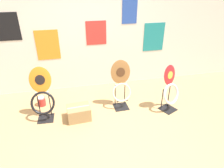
# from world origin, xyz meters

# --- Properties ---
(ground_plane) EXTENTS (14.00, 14.00, 0.00)m
(ground_plane) POSITION_xyz_m (0.00, 0.00, 0.00)
(ground_plane) COLOR tan
(wall_back) EXTENTS (8.00, 0.07, 2.60)m
(wall_back) POSITION_xyz_m (0.00, 2.15, 1.30)
(wall_back) COLOR silver
(wall_back) RESTS_ON ground_plane
(toilet_seat_display_orange_sun) EXTENTS (0.42, 0.34, 0.97)m
(toilet_seat_display_orange_sun) POSITION_xyz_m (-1.00, 1.05, 0.48)
(toilet_seat_display_orange_sun) COLOR black
(toilet_seat_display_orange_sun) RESTS_ON ground_plane
(toilet_seat_display_crimson_swirl) EXTENTS (0.45, 0.37, 0.91)m
(toilet_seat_display_crimson_swirl) POSITION_xyz_m (1.32, 0.81, 0.42)
(toilet_seat_display_crimson_swirl) COLOR black
(toilet_seat_display_crimson_swirl) RESTS_ON ground_plane
(toilet_seat_display_woodgrain) EXTENTS (0.38, 0.29, 0.96)m
(toilet_seat_display_woodgrain) POSITION_xyz_m (0.44, 1.11, 0.48)
(toilet_seat_display_woodgrain) COLOR black
(toilet_seat_display_woodgrain) RESTS_ON ground_plane
(paint_can) EXTENTS (0.16, 0.16, 0.18)m
(paint_can) POSITION_xyz_m (-1.10, 1.49, 0.10)
(paint_can) COLOR red
(paint_can) RESTS_ON ground_plane
(storage_box) EXTENTS (0.43, 0.35, 0.25)m
(storage_box) POSITION_xyz_m (-0.40, 0.89, 0.13)
(storage_box) COLOR #A37F51
(storage_box) RESTS_ON ground_plane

